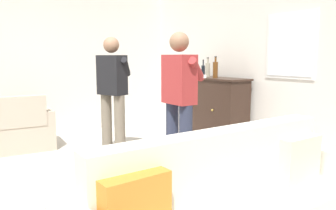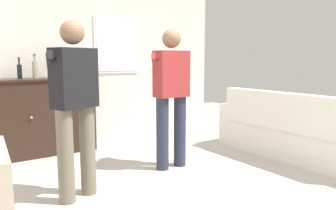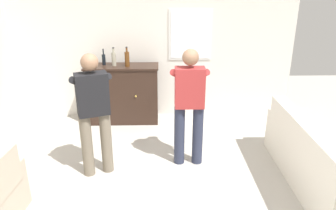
{
  "view_description": "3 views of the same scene",
  "coord_description": "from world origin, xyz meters",
  "px_view_note": "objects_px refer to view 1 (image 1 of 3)",
  "views": [
    {
      "loc": [
        3.48,
        -1.41,
        1.4
      ],
      "look_at": [
        0.43,
        0.7,
        0.86
      ],
      "focal_mm": 35.0,
      "sensor_mm": 36.0,
      "label": 1
    },
    {
      "loc": [
        -1.74,
        -2.42,
        1.32
      ],
      "look_at": [
        0.36,
        0.63,
        0.81
      ],
      "focal_mm": 35.0,
      "sensor_mm": 36.0,
      "label": 2
    },
    {
      "loc": [
        0.13,
        -3.38,
        2.55
      ],
      "look_at": [
        0.22,
        0.63,
        0.97
      ],
      "focal_mm": 35.0,
      "sensor_mm": 36.0,
      "label": 3
    }
  ],
  "objects_px": {
    "person_standing_left": "(113,90)",
    "person_standing_right": "(180,98)",
    "bottle_wine_green": "(208,69)",
    "bottle_spirits_clear": "(203,70)",
    "bottle_liquor_amber": "(215,69)",
    "sideboard_cabinet": "(212,109)",
    "armchair": "(22,131)"
  },
  "relations": [
    {
      "from": "bottle_liquor_amber",
      "to": "bottle_spirits_clear",
      "type": "xyz_separation_m",
      "value": [
        -0.42,
        0.11,
        -0.03
      ]
    },
    {
      "from": "bottle_wine_green",
      "to": "bottle_liquor_amber",
      "type": "distance_m",
      "value": 0.24
    },
    {
      "from": "person_standing_left",
      "to": "person_standing_right",
      "type": "xyz_separation_m",
      "value": [
        1.27,
        0.23,
        0.0
      ]
    },
    {
      "from": "armchair",
      "to": "bottle_spirits_clear",
      "type": "height_order",
      "value": "bottle_spirits_clear"
    },
    {
      "from": "bottle_wine_green",
      "to": "bottle_spirits_clear",
      "type": "relative_size",
      "value": 1.13
    },
    {
      "from": "person_standing_right",
      "to": "bottle_liquor_amber",
      "type": "bearing_deg",
      "value": 123.96
    },
    {
      "from": "armchair",
      "to": "person_standing_right",
      "type": "distance_m",
      "value": 2.7
    },
    {
      "from": "sideboard_cabinet",
      "to": "bottle_liquor_amber",
      "type": "bearing_deg",
      "value": -24.85
    },
    {
      "from": "person_standing_right",
      "to": "sideboard_cabinet",
      "type": "bearing_deg",
      "value": 125.96
    },
    {
      "from": "sideboard_cabinet",
      "to": "bottle_liquor_amber",
      "type": "height_order",
      "value": "bottle_liquor_amber"
    },
    {
      "from": "sideboard_cabinet",
      "to": "bottle_liquor_amber",
      "type": "xyz_separation_m",
      "value": [
        0.11,
        -0.05,
        0.67
      ]
    },
    {
      "from": "armchair",
      "to": "bottle_liquor_amber",
      "type": "distance_m",
      "value": 3.15
    },
    {
      "from": "sideboard_cabinet",
      "to": "person_standing_right",
      "type": "relative_size",
      "value": 0.78
    },
    {
      "from": "person_standing_left",
      "to": "bottle_spirits_clear",
      "type": "bearing_deg",
      "value": 94.27
    },
    {
      "from": "sideboard_cabinet",
      "to": "person_standing_left",
      "type": "height_order",
      "value": "person_standing_left"
    },
    {
      "from": "bottle_liquor_amber",
      "to": "person_standing_left",
      "type": "xyz_separation_m",
      "value": [
        -0.29,
        -1.68,
        -0.27
      ]
    },
    {
      "from": "bottle_spirits_clear",
      "to": "bottle_wine_green",
      "type": "bearing_deg",
      "value": -18.23
    },
    {
      "from": "bottle_spirits_clear",
      "to": "person_standing_left",
      "type": "xyz_separation_m",
      "value": [
        0.13,
        -1.79,
        -0.24
      ]
    },
    {
      "from": "bottle_wine_green",
      "to": "bottle_liquor_amber",
      "type": "relative_size",
      "value": 0.95
    },
    {
      "from": "bottle_wine_green",
      "to": "bottle_spirits_clear",
      "type": "xyz_separation_m",
      "value": [
        -0.19,
        0.06,
        -0.02
      ]
    },
    {
      "from": "armchair",
      "to": "person_standing_left",
      "type": "bearing_deg",
      "value": 45.09
    },
    {
      "from": "person_standing_left",
      "to": "person_standing_right",
      "type": "relative_size",
      "value": 1.0
    },
    {
      "from": "sideboard_cabinet",
      "to": "person_standing_right",
      "type": "distance_m",
      "value": 1.89
    },
    {
      "from": "bottle_wine_green",
      "to": "bottle_spirits_clear",
      "type": "distance_m",
      "value": 0.2
    },
    {
      "from": "bottle_liquor_amber",
      "to": "bottle_wine_green",
      "type": "bearing_deg",
      "value": 168.98
    },
    {
      "from": "armchair",
      "to": "person_standing_left",
      "type": "xyz_separation_m",
      "value": [
        1.03,
        1.03,
        0.65
      ]
    },
    {
      "from": "sideboard_cabinet",
      "to": "person_standing_left",
      "type": "distance_m",
      "value": 1.79
    },
    {
      "from": "armchair",
      "to": "bottle_spirits_clear",
      "type": "xyz_separation_m",
      "value": [
        0.9,
        2.82,
        0.89
      ]
    },
    {
      "from": "armchair",
      "to": "bottle_wine_green",
      "type": "relative_size",
      "value": 2.84
    },
    {
      "from": "armchair",
      "to": "bottle_wine_green",
      "type": "distance_m",
      "value": 3.1
    },
    {
      "from": "person_standing_left",
      "to": "person_standing_right",
      "type": "bearing_deg",
      "value": 10.42
    },
    {
      "from": "bottle_liquor_amber",
      "to": "person_standing_right",
      "type": "height_order",
      "value": "person_standing_right"
    }
  ]
}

